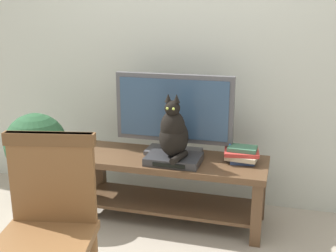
{
  "coord_description": "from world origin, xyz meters",
  "views": [
    {
      "loc": [
        0.75,
        -2.16,
        1.51
      ],
      "look_at": [
        -0.01,
        0.52,
        0.72
      ],
      "focal_mm": 45.37,
      "sensor_mm": 36.0,
      "label": 1
    }
  ],
  "objects_px": {
    "book_stack": "(242,154)",
    "wooden_chair": "(47,223)",
    "cat": "(174,133)",
    "media_box": "(174,159)",
    "tv": "(174,113)",
    "tv_stand": "(170,177)",
    "potted_plant": "(37,155)"
  },
  "relations": [
    {
      "from": "book_stack",
      "to": "wooden_chair",
      "type": "bearing_deg",
      "value": -120.12
    },
    {
      "from": "cat",
      "to": "book_stack",
      "type": "distance_m",
      "value": 0.5
    },
    {
      "from": "cat",
      "to": "book_stack",
      "type": "height_order",
      "value": "cat"
    },
    {
      "from": "media_box",
      "to": "tv",
      "type": "bearing_deg",
      "value": 105.2
    },
    {
      "from": "tv_stand",
      "to": "potted_plant",
      "type": "bearing_deg",
      "value": -167.97
    },
    {
      "from": "tv",
      "to": "book_stack",
      "type": "bearing_deg",
      "value": -5.28
    },
    {
      "from": "tv",
      "to": "wooden_chair",
      "type": "bearing_deg",
      "value": -100.3
    },
    {
      "from": "media_box",
      "to": "cat",
      "type": "bearing_deg",
      "value": -85.08
    },
    {
      "from": "cat",
      "to": "book_stack",
      "type": "xyz_separation_m",
      "value": [
        0.45,
        0.15,
        -0.16
      ]
    },
    {
      "from": "tv_stand",
      "to": "media_box",
      "type": "height_order",
      "value": "media_box"
    },
    {
      "from": "tv_stand",
      "to": "book_stack",
      "type": "height_order",
      "value": "book_stack"
    },
    {
      "from": "wooden_chair",
      "to": "book_stack",
      "type": "bearing_deg",
      "value": 59.88
    },
    {
      "from": "potted_plant",
      "to": "cat",
      "type": "bearing_deg",
      "value": 5.99
    },
    {
      "from": "wooden_chair",
      "to": "book_stack",
      "type": "distance_m",
      "value": 1.48
    },
    {
      "from": "tv",
      "to": "wooden_chair",
      "type": "height_order",
      "value": "tv"
    },
    {
      "from": "tv",
      "to": "cat",
      "type": "bearing_deg",
      "value": -75.44
    },
    {
      "from": "cat",
      "to": "wooden_chair",
      "type": "relative_size",
      "value": 0.46
    },
    {
      "from": "potted_plant",
      "to": "media_box",
      "type": "bearing_deg",
      "value": 6.73
    },
    {
      "from": "book_stack",
      "to": "cat",
      "type": "bearing_deg",
      "value": -161.13
    },
    {
      "from": "wooden_chair",
      "to": "potted_plant",
      "type": "xyz_separation_m",
      "value": [
        -0.7,
        1.02,
        -0.09
      ]
    },
    {
      "from": "media_box",
      "to": "potted_plant",
      "type": "xyz_separation_m",
      "value": [
        -1.0,
        -0.12,
        -0.03
      ]
    },
    {
      "from": "media_box",
      "to": "tv_stand",
      "type": "bearing_deg",
      "value": 121.15
    },
    {
      "from": "cat",
      "to": "wooden_chair",
      "type": "bearing_deg",
      "value": -104.58
    },
    {
      "from": "media_box",
      "to": "book_stack",
      "type": "height_order",
      "value": "book_stack"
    },
    {
      "from": "tv_stand",
      "to": "cat",
      "type": "height_order",
      "value": "cat"
    },
    {
      "from": "cat",
      "to": "potted_plant",
      "type": "xyz_separation_m",
      "value": [
        -1.0,
        -0.1,
        -0.22
      ]
    },
    {
      "from": "cat",
      "to": "wooden_chair",
      "type": "xyz_separation_m",
      "value": [
        -0.29,
        -1.12,
        -0.12
      ]
    },
    {
      "from": "media_box",
      "to": "cat",
      "type": "xyz_separation_m",
      "value": [
        0.0,
        -0.01,
        0.19
      ]
    },
    {
      "from": "tv",
      "to": "tv_stand",
      "type": "bearing_deg",
      "value": -90.02
    },
    {
      "from": "tv",
      "to": "potted_plant",
      "type": "distance_m",
      "value": 1.04
    },
    {
      "from": "tv_stand",
      "to": "media_box",
      "type": "distance_m",
      "value": 0.2
    },
    {
      "from": "cat",
      "to": "potted_plant",
      "type": "bearing_deg",
      "value": -174.01
    }
  ]
}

